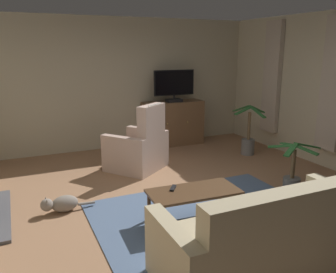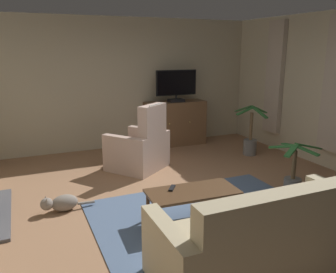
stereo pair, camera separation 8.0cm
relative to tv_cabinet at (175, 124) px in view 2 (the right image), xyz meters
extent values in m
cube|color=#936B4C|center=(-1.18, -2.64, -0.47)|extent=(6.60, 6.48, 0.04)
cube|color=#B2A88E|center=(-1.18, 0.35, 0.88)|extent=(6.60, 0.10, 2.66)
cube|color=#B2A393|center=(1.76, -2.51, 1.01)|extent=(0.10, 0.44, 2.23)
cube|color=#B2A393|center=(1.76, -1.01, 1.01)|extent=(0.10, 0.44, 2.23)
cube|color=slate|center=(-1.04, -3.22, -0.44)|extent=(2.77, 1.98, 0.01)
cube|color=#4A3523|center=(0.00, 0.00, -0.42)|extent=(1.25, 0.38, 0.06)
cube|color=brown|center=(0.00, 0.00, 0.02)|extent=(1.31, 0.44, 0.95)
sphere|color=tan|center=(-0.24, -0.23, 0.07)|extent=(0.03, 0.03, 0.03)
sphere|color=tan|center=(0.24, -0.23, 0.07)|extent=(0.03, 0.03, 0.03)
cube|color=black|center=(0.00, -0.05, 0.52)|extent=(0.32, 0.20, 0.06)
cylinder|color=black|center=(0.00, -0.05, 0.59)|extent=(0.04, 0.04, 0.08)
cube|color=black|center=(0.00, -0.05, 0.90)|extent=(0.90, 0.05, 0.52)
cube|color=black|center=(0.00, -0.08, 0.90)|extent=(0.86, 0.01, 0.48)
cube|color=#4C331E|center=(-1.27, -3.29, -0.07)|extent=(1.11, 0.57, 0.03)
cylinder|color=#4C331E|center=(-0.76, -3.11, -0.27)|extent=(0.04, 0.04, 0.37)
cylinder|color=#4C331E|center=(-1.75, -3.06, -0.27)|extent=(0.04, 0.04, 0.37)
cylinder|color=#4C331E|center=(-0.79, -3.52, -0.27)|extent=(0.04, 0.04, 0.37)
cylinder|color=#4C331E|center=(-1.77, -3.47, -0.27)|extent=(0.04, 0.04, 0.37)
cube|color=black|center=(-1.47, -3.14, -0.04)|extent=(0.14, 0.17, 0.02)
cube|color=tan|center=(-1.09, -4.40, -0.23)|extent=(1.79, 0.88, 0.44)
cube|color=tan|center=(-1.09, -4.74, 0.24)|extent=(1.79, 0.20, 0.50)
cube|color=tan|center=(-2.06, -4.40, -0.12)|extent=(0.15, 0.88, 0.66)
cube|color=tan|center=(-1.08, -4.53, 0.11)|extent=(0.37, 0.15, 0.36)
cube|color=#BC9E8E|center=(-1.25, -1.16, -0.23)|extent=(0.98, 1.02, 0.44)
cube|color=#BC9E8E|center=(-1.06, -1.42, 0.34)|extent=(0.59, 0.51, 0.70)
cube|color=#BC9E8E|center=(-1.55, -1.38, -0.13)|extent=(0.60, 0.74, 0.64)
cube|color=#BC9E8E|center=(-0.96, -0.94, -0.13)|extent=(0.60, 0.74, 0.64)
cube|color=white|center=(-1.02, -1.47, 0.59)|extent=(0.32, 0.25, 0.24)
cylinder|color=slate|center=(0.48, -3.07, -0.35)|extent=(0.24, 0.24, 0.21)
cylinder|color=brown|center=(0.48, -3.07, -0.03)|extent=(0.06, 0.06, 0.42)
cube|color=#2D6B33|center=(0.71, -3.07, 0.22)|extent=(0.46, 0.08, 0.14)
cube|color=#2D6B33|center=(0.52, -2.90, 0.22)|extent=(0.16, 0.36, 0.08)
cube|color=#2D6B33|center=(0.35, -2.94, 0.22)|extent=(0.31, 0.32, 0.08)
cube|color=#2D6B33|center=(0.31, -3.17, 0.22)|extent=(0.36, 0.25, 0.10)
cube|color=#2D6B33|center=(0.53, -3.24, 0.22)|extent=(0.18, 0.35, 0.09)
cylinder|color=slate|center=(1.04, -1.28, -0.30)|extent=(0.26, 0.26, 0.30)
cylinder|color=brown|center=(1.04, -1.28, 0.12)|extent=(0.06, 0.06, 0.54)
cube|color=#2D6B33|center=(1.24, -1.24, 0.43)|extent=(0.40, 0.15, 0.18)
cube|color=#2D6B33|center=(1.03, -1.03, 0.43)|extent=(0.10, 0.49, 0.20)
cube|color=#2D6B33|center=(0.86, -1.28, 0.43)|extent=(0.34, 0.08, 0.13)
cube|color=#2D6B33|center=(1.06, -1.49, 0.43)|extent=(0.12, 0.40, 0.18)
ellipsoid|color=gray|center=(-2.64, -2.37, -0.34)|extent=(0.36, 0.24, 0.21)
sphere|color=gray|center=(-2.86, -2.39, -0.31)|extent=(0.16, 0.16, 0.16)
cone|color=gray|center=(-2.86, -2.44, -0.24)|extent=(0.04, 0.04, 0.04)
cone|color=gray|center=(-2.87, -2.35, -0.24)|extent=(0.04, 0.04, 0.04)
cylinder|color=gray|center=(-2.37, -2.39, -0.39)|extent=(0.22, 0.06, 0.06)
camera|label=1|loc=(-3.13, -6.67, 1.58)|focal=37.26mm
camera|label=2|loc=(-3.06, -6.71, 1.58)|focal=37.26mm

